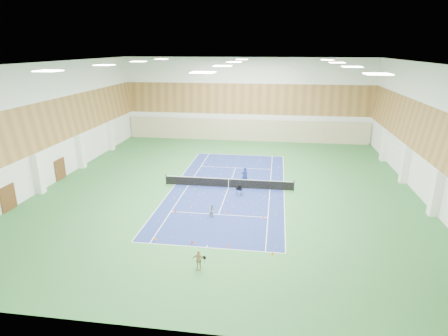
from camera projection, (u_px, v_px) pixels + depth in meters
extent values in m
plane|color=#2D6A33|center=(228.00, 187.00, 37.33)|extent=(40.00, 40.00, 0.00)
cube|color=navy|center=(228.00, 187.00, 37.32)|extent=(10.97, 23.77, 0.01)
cube|color=#C6B793|center=(246.00, 130.00, 55.43)|extent=(35.40, 0.16, 3.20)
cube|color=#593319|center=(8.00, 198.00, 31.87)|extent=(0.08, 1.80, 2.20)
cube|color=#593319|center=(60.00, 169.00, 39.40)|extent=(0.08, 1.80, 2.20)
imported|color=navy|center=(245.00, 176.00, 37.86)|extent=(0.80, 0.68, 1.86)
imported|color=gray|center=(212.00, 211.00, 30.67)|extent=(0.70, 0.68, 1.13)
imported|color=tan|center=(198.00, 260.00, 23.41)|extent=(0.80, 0.36, 1.34)
cone|color=#E2460B|center=(175.00, 211.00, 31.76)|extent=(0.22, 0.22, 0.24)
cone|color=#EF440C|center=(210.00, 215.00, 30.91)|extent=(0.19, 0.19, 0.21)
cone|color=#DA4D0B|center=(229.00, 211.00, 31.69)|extent=(0.19, 0.19, 0.20)
cone|color=#FF600D|center=(264.00, 217.00, 30.55)|extent=(0.17, 0.17, 0.19)
cone|color=orange|center=(156.00, 238.00, 27.18)|extent=(0.20, 0.20, 0.22)
cone|color=#EE410C|center=(192.00, 242.00, 26.69)|extent=(0.22, 0.22, 0.25)
cone|color=#FF4A0D|center=(229.00, 245.00, 26.29)|extent=(0.19, 0.19, 0.21)
cone|color=#FF660D|center=(272.00, 253.00, 25.27)|extent=(0.21, 0.21, 0.23)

